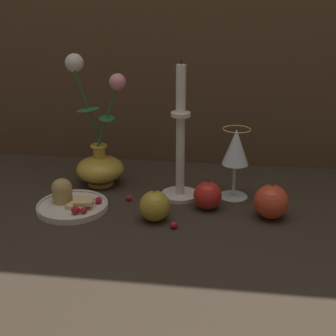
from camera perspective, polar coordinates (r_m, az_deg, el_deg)
ground_plane at (r=1.15m, az=-0.48°, el=-4.76°), size 2.40×2.40×0.00m
vase at (r=1.26m, az=-8.41°, el=1.49°), size 0.16×0.13×0.35m
plate_with_pastries at (r=1.16m, az=-11.83°, el=-4.04°), size 0.17×0.17×0.07m
wine_glass at (r=1.17m, az=8.24°, el=2.18°), size 0.07×0.07×0.18m
candlestick at (r=1.16m, az=1.51°, el=2.11°), size 0.09×0.09×0.35m
apple_beside_vase at (r=1.11m, az=12.46°, el=-4.04°), size 0.08×0.08×0.09m
apple_near_glass at (r=1.13m, az=4.83°, el=-3.35°), size 0.07×0.07×0.08m
apple_at_table_edge at (r=1.07m, az=-1.64°, el=-4.66°), size 0.07×0.07×0.08m
berry_near_plate at (r=1.05m, az=0.73°, el=-6.97°), size 0.02×0.02×0.02m
berry_front_center at (r=1.18m, az=-4.80°, el=-3.65°), size 0.02×0.02×0.02m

